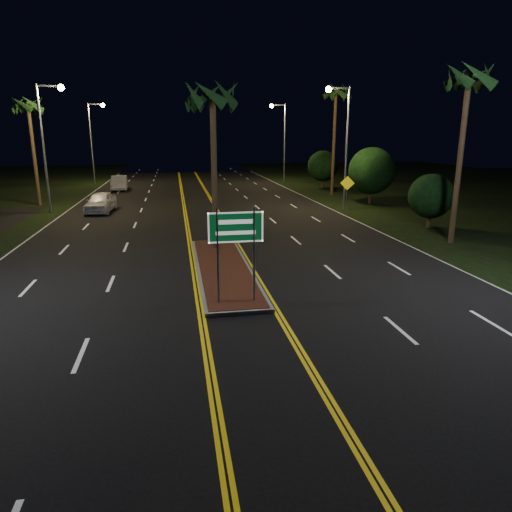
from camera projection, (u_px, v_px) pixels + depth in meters
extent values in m
plane|color=black|center=(250.00, 342.00, 12.72)|extent=(120.00, 120.00, 0.00)
cube|color=gray|center=(223.00, 269.00, 19.36)|extent=(2.25, 10.25, 0.15)
cube|color=#592819|center=(223.00, 267.00, 19.34)|extent=(2.00, 10.00, 0.02)
cylinder|color=gray|center=(218.00, 256.00, 14.83)|extent=(0.08, 0.08, 3.20)
cylinder|color=gray|center=(254.00, 255.00, 15.03)|extent=(0.08, 0.08, 3.20)
cube|color=#07471E|center=(236.00, 227.00, 14.68)|extent=(1.80, 0.04, 1.00)
cube|color=white|center=(236.00, 227.00, 14.66)|extent=(1.80, 0.01, 1.00)
cylinder|color=gray|center=(44.00, 150.00, 32.54)|extent=(0.18, 0.18, 9.00)
cube|color=gray|center=(48.00, 86.00, 31.55)|extent=(1.60, 0.12, 0.12)
sphere|color=#FFD172|center=(61.00, 88.00, 31.71)|extent=(0.44, 0.44, 0.44)
cylinder|color=gray|center=(91.00, 144.00, 51.57)|extent=(0.18, 0.18, 9.00)
cube|color=gray|center=(95.00, 104.00, 50.58)|extent=(1.60, 0.12, 0.12)
sphere|color=#FFD172|center=(103.00, 105.00, 50.74)|extent=(0.44, 0.44, 0.44)
cylinder|color=gray|center=(347.00, 149.00, 34.34)|extent=(0.18, 0.18, 9.00)
cube|color=gray|center=(339.00, 88.00, 33.08)|extent=(1.60, 0.12, 0.12)
sphere|color=#FFD172|center=(329.00, 89.00, 32.97)|extent=(0.44, 0.44, 0.44)
cylinder|color=gray|center=(285.00, 144.00, 53.37)|extent=(0.18, 0.18, 9.00)
cube|color=gray|center=(278.00, 105.00, 52.11)|extent=(1.60, 0.12, 0.12)
sphere|color=#FFD172|center=(272.00, 106.00, 52.00)|extent=(0.44, 0.44, 0.44)
cylinder|color=#382819|center=(214.00, 174.00, 21.74)|extent=(0.28, 0.28, 7.50)
cylinder|color=#382819|center=(34.00, 155.00, 36.17)|extent=(0.28, 0.28, 8.00)
cylinder|color=#382819|center=(460.00, 162.00, 23.24)|extent=(0.28, 0.28, 8.50)
cylinder|color=#382819|center=(334.00, 144.00, 42.19)|extent=(0.28, 0.28, 9.50)
cylinder|color=#382819|center=(429.00, 220.00, 28.19)|extent=(0.24, 0.24, 0.90)
sphere|color=black|center=(431.00, 196.00, 27.80)|extent=(2.70, 2.70, 2.70)
cylinder|color=#382819|center=(370.00, 196.00, 37.74)|extent=(0.24, 0.24, 1.26)
sphere|color=black|center=(371.00, 171.00, 37.20)|extent=(3.78, 3.78, 3.78)
cylinder|color=#382819|center=(322.00, 183.00, 49.15)|extent=(0.24, 0.24, 1.08)
sphere|color=black|center=(323.00, 166.00, 48.69)|extent=(3.24, 3.24, 3.24)
imported|color=silver|center=(101.00, 200.00, 33.83)|extent=(2.68, 5.35, 1.72)
imported|color=silver|center=(119.00, 182.00, 47.27)|extent=(2.53, 5.27, 1.71)
cylinder|color=gray|center=(347.00, 195.00, 34.90)|extent=(0.07, 0.07, 2.22)
cube|color=yellow|center=(347.00, 183.00, 34.65)|extent=(0.99, 0.45, 1.07)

